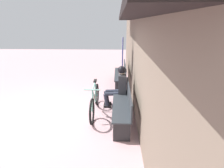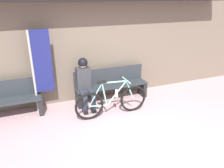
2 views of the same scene
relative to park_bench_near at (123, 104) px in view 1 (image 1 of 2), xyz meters
name	(u,v)px [view 1 (image 1 of 2)]	position (x,y,z in m)	size (l,w,h in m)	color
ground_plane	(50,115)	(-0.10, -1.97, -0.40)	(24.00, 24.00, 0.00)	#C69EA3
storefront_wall	(140,54)	(-0.10, 0.36, 1.26)	(12.00, 0.56, 3.20)	#756656
park_bench_near	(123,104)	(0.00, 0.00, 0.00)	(1.88, 0.42, 0.84)	#2D3338
bicycle	(95,101)	(-0.28, -0.76, -0.05)	(1.71, 0.40, 0.87)	black
person_seated	(119,84)	(-0.73, -0.12, 0.29)	(0.34, 0.65, 1.22)	#2D3342
park_bench_far	(121,74)	(-2.70, 0.00, 0.00)	(1.90, 0.42, 0.84)	#2D3338
banner_pole	(122,62)	(-1.69, 0.00, 0.73)	(0.45, 0.05, 1.91)	#B7B2A8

